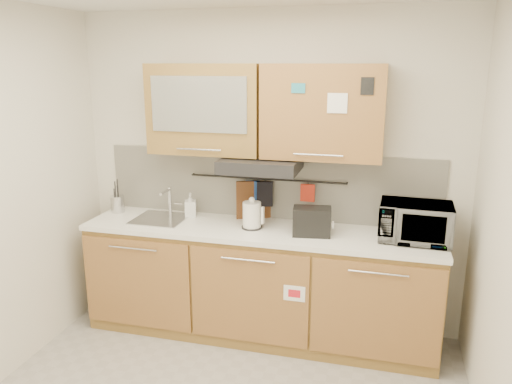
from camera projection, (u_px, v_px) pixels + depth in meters
The scene contains 17 objects.
wall_back at pixel (268, 173), 4.13m from camera, with size 3.20×3.20×0.00m, color silver.
base_cabinet at pixel (259, 288), 4.06m from camera, with size 2.80×0.64×0.88m.
countertop at pixel (259, 231), 3.94m from camera, with size 2.82×0.62×0.04m, color white.
backsplash at pixel (268, 185), 4.14m from camera, with size 2.80×0.02×0.56m, color silver.
upper_cabinets at pixel (263, 110), 3.83m from camera, with size 1.82×0.37×0.70m.
range_hood at pixel (261, 165), 3.86m from camera, with size 0.60×0.46×0.10m, color black.
sink at pixel (161, 219), 4.16m from camera, with size 0.42×0.40×0.26m.
utensil_rail at pixel (267, 179), 4.09m from camera, with size 0.02×0.02×1.30m, color black.
utensil_crock at pixel (118, 204), 4.34m from camera, with size 0.12×0.12×0.29m.
kettle at pixel (252, 216), 3.91m from camera, with size 0.18×0.16×0.25m.
toaster at pixel (312, 221), 3.75m from camera, with size 0.30×0.21×0.21m.
microwave at pixel (415, 222), 3.63m from camera, with size 0.51×0.35×0.28m, color #999999.
soap_bottle at pixel (190, 205), 4.20m from camera, with size 0.09×0.09×0.20m, color #999999.
cutting_board at pixel (254, 203), 4.15m from camera, with size 0.30×0.02×0.38m, color brown.
oven_mitt at pixel (253, 193), 4.13m from camera, with size 0.12×0.03×0.20m, color #204493.
dark_pouch at pixel (265, 194), 4.11m from camera, with size 0.13×0.04×0.21m, color black.
pot_holder at pixel (308, 193), 4.01m from camera, with size 0.12×0.02×0.14m, color red.
Camera 1 is at (0.92, -2.43, 2.19)m, focal length 35.00 mm.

